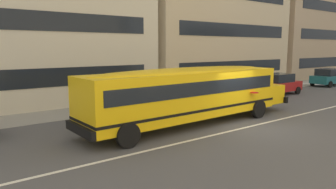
# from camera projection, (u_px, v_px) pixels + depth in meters

# --- Properties ---
(ground_plane) EXTENTS (400.00, 400.00, 0.00)m
(ground_plane) POSITION_uv_depth(u_px,v_px,m) (250.00, 127.00, 14.51)
(ground_plane) COLOR #4C4C4F
(sidewalk_far) EXTENTS (120.00, 3.00, 0.01)m
(sidewalk_far) POSITION_uv_depth(u_px,v_px,m) (153.00, 102.00, 20.81)
(sidewalk_far) COLOR gray
(sidewalk_far) RESTS_ON ground_plane
(lane_centreline) EXTENTS (110.00, 0.16, 0.01)m
(lane_centreline) POSITION_uv_depth(u_px,v_px,m) (250.00, 127.00, 14.50)
(lane_centreline) COLOR silver
(lane_centreline) RESTS_ON ground_plane
(school_bus) EXTENTS (12.23, 2.91, 2.72)m
(school_bus) POSITION_uv_depth(u_px,v_px,m) (191.00, 91.00, 14.71)
(school_bus) COLOR yellow
(school_bus) RESTS_ON ground_plane
(parked_car_red_beside_sign) EXTENTS (3.91, 1.90, 1.64)m
(parked_car_red_beside_sign) POSITION_uv_depth(u_px,v_px,m) (279.00, 84.00, 24.26)
(parked_car_red_beside_sign) COLOR maroon
(parked_car_red_beside_sign) RESTS_ON ground_plane
(parked_car_teal_end_of_row) EXTENTS (3.96, 1.99, 1.64)m
(parked_car_teal_end_of_row) POSITION_uv_depth(u_px,v_px,m) (329.00, 77.00, 29.81)
(parked_car_teal_end_of_row) COLOR #195B66
(parked_car_teal_end_of_row) RESTS_ON ground_plane
(apartment_block_far_left) EXTENTS (15.54, 10.63, 13.30)m
(apartment_block_far_left) POSITION_uv_depth(u_px,v_px,m) (22.00, 3.00, 21.44)
(apartment_block_far_left) COLOR beige
(apartment_block_far_left) RESTS_ON ground_plane
(apartment_block_far_centre) EXTENTS (15.62, 12.02, 13.30)m
(apartment_block_far_centre) POSITION_uv_depth(u_px,v_px,m) (192.00, 18.00, 31.68)
(apartment_block_far_centre) COLOR #C6B28E
(apartment_block_far_centre) RESTS_ON ground_plane
(apartment_block_far_right) EXTENTS (17.17, 12.41, 19.70)m
(apartment_block_far_right) POSITION_uv_depth(u_px,v_px,m) (289.00, 1.00, 41.70)
(apartment_block_far_right) COLOR tan
(apartment_block_far_right) RESTS_ON ground_plane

